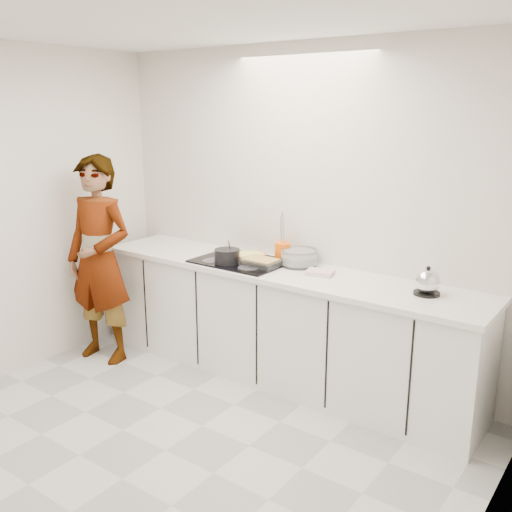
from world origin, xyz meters
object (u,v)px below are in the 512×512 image
Objects in this scene: tart_dish at (250,256)px; utensil_crock at (282,252)px; saucepan at (227,256)px; mixing_bowl at (299,258)px; baking_dish at (261,262)px; cook at (100,260)px; hob at (241,261)px; kettle at (427,283)px.

utensil_crock reaches higher than tart_dish.
saucepan is 0.57m from mixing_bowl.
baking_dish is 0.16× the size of cook.
utensil_crock is (0.31, 0.32, 0.01)m from saucepan.
mixing_bowl reaches higher than hob.
kettle is 0.11× the size of cook.
baking_dish is at bearing -101.23° from utensil_crock.
saucepan is at bearing -107.92° from hob.
kettle is at bearing 7.35° from saucepan.
mixing_bowl is at bearing -6.82° from utensil_crock.
saucepan is 0.28m from baking_dish.
cook is at bearing -166.38° from kettle.
cook reaches higher than baking_dish.
baking_dish is at bearing -175.25° from kettle.
mixing_bowl is (0.48, 0.30, -0.01)m from saucepan.
hob is 1.21m from cook.
kettle is 2.65m from cook.
hob is 0.15m from saucepan.
baking_dish is at bearing -9.20° from hob.
mixing_bowl is 0.21× the size of cook.
kettle is (1.28, 0.11, 0.04)m from baking_dish.
saucepan reaches higher than utensil_crock.
saucepan is 1.12m from cook.
hob is 0.09m from tart_dish.
mixing_bowl is at bearing 32.66° from saucepan.
cook reaches higher than mixing_bowl.
saucepan is at bearing -160.55° from baking_dish.
utensil_crock is (0.27, 0.20, 0.07)m from hob.
saucepan is at bearing -133.48° from utensil_crock.
saucepan is at bearing -110.57° from tart_dish.
mixing_bowl is 1.68m from cook.
kettle reaches higher than baking_dish.
cook is (-1.34, -0.75, -0.11)m from utensil_crock.
tart_dish is 0.27m from utensil_crock.
saucepan is 0.12× the size of cook.
baking_dish is 0.79× the size of mixing_bowl.
tart_dish is 0.17× the size of cook.
tart_dish is 1.46m from kettle.
hob is 0.34m from utensil_crock.
baking_dish is 1.28m from kettle.
hob is at bearing -177.31° from kettle.
utensil_crock is at bearing 28.12° from tart_dish.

